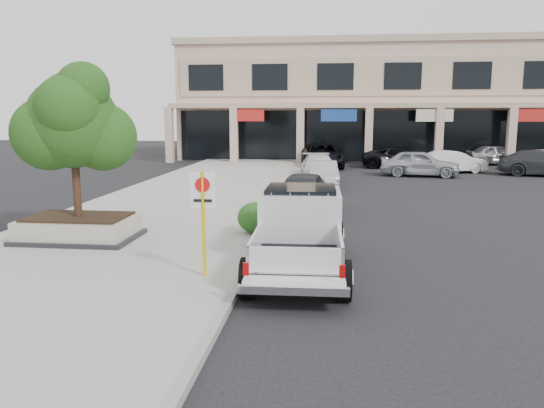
{
  "coord_description": "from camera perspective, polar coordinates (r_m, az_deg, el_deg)",
  "views": [
    {
      "loc": [
        0.38,
        -12.5,
        3.65
      ],
      "look_at": [
        -1.21,
        1.5,
        1.26
      ],
      "focal_mm": 35.0,
      "sensor_mm": 36.0,
      "label": 1
    }
  ],
  "objects": [
    {
      "name": "curb_car_a",
      "position": [
        20.03,
        3.23,
        1.26
      ],
      "size": [
        2.1,
        4.49,
        1.49
      ],
      "primitive_type": "imported",
      "rotation": [
        0.0,
        0.0,
        -0.08
      ],
      "color": "#282A2C",
      "rests_on": "ground"
    },
    {
      "name": "pickup_truck",
      "position": [
        12.41,
        2.96,
        -3.05
      ],
      "size": [
        2.35,
        5.98,
        1.86
      ],
      "primitive_type": null,
      "rotation": [
        0.0,
        0.0,
        0.03
      ],
      "color": "silver",
      "rests_on": "ground"
    },
    {
      "name": "ground",
      "position": [
        13.03,
        4.58,
        -6.68
      ],
      "size": [
        120.0,
        120.0,
        0.0
      ],
      "primitive_type": "plane",
      "color": "black",
      "rests_on": "ground"
    },
    {
      "name": "sidewalk",
      "position": [
        19.74,
        -10.96,
        -1.0
      ],
      "size": [
        8.0,
        52.0,
        0.15
      ],
      "primitive_type": "cube",
      "color": "gray",
      "rests_on": "ground"
    },
    {
      "name": "curb_car_b",
      "position": [
        26.96,
        5.48,
        3.2
      ],
      "size": [
        1.72,
        4.11,
        1.32
      ],
      "primitive_type": "imported",
      "rotation": [
        0.0,
        0.0,
        0.08
      ],
      "color": "#A9ADB1",
      "rests_on": "ground"
    },
    {
      "name": "no_parking_sign",
      "position": [
        11.48,
        -7.4,
        -0.58
      ],
      "size": [
        0.55,
        0.09,
        2.3
      ],
      "color": "#E3B90B",
      "rests_on": "sidewalk"
    },
    {
      "name": "planter_tree",
      "position": [
        15.74,
        -19.95,
        8.19
      ],
      "size": [
        2.9,
        2.55,
        4.0
      ],
      "color": "black",
      "rests_on": "planter"
    },
    {
      "name": "hedge",
      "position": [
        15.77,
        -1.76,
        -1.48
      ],
      "size": [
        1.1,
        0.99,
        0.93
      ],
      "primitive_type": "ellipsoid",
      "color": "#144716",
      "rests_on": "sidewalk"
    },
    {
      "name": "curb_car_d",
      "position": [
        37.26,
        5.41,
        5.2
      ],
      "size": [
        3.27,
        6.1,
        1.63
      ],
      "primitive_type": "imported",
      "rotation": [
        0.0,
        0.0,
        0.1
      ],
      "color": "black",
      "rests_on": "ground"
    },
    {
      "name": "lot_car_b",
      "position": [
        35.35,
        18.81,
        4.31
      ],
      "size": [
        4.51,
        2.87,
        1.4
      ],
      "primitive_type": "imported",
      "rotation": [
        0.0,
        0.0,
        1.93
      ],
      "color": "silver",
      "rests_on": "ground"
    },
    {
      "name": "curb_car_c",
      "position": [
        30.61,
        5.03,
        4.02
      ],
      "size": [
        2.4,
        4.91,
        1.38
      ],
      "primitive_type": "imported",
      "rotation": [
        0.0,
        0.0,
        0.1
      ],
      "color": "silver",
      "rests_on": "ground"
    },
    {
      "name": "lot_car_d",
      "position": [
        37.7,
        13.47,
        4.86
      ],
      "size": [
        5.14,
        2.51,
        1.41
      ],
      "primitive_type": "imported",
      "rotation": [
        0.0,
        0.0,
        1.54
      ],
      "color": "black",
      "rests_on": "ground"
    },
    {
      "name": "curb",
      "position": [
        18.94,
        0.52,
        -1.27
      ],
      "size": [
        0.2,
        52.0,
        0.15
      ],
      "primitive_type": "cube",
      "color": "gray",
      "rests_on": "ground"
    },
    {
      "name": "lot_car_a",
      "position": [
        32.82,
        15.6,
        4.25
      ],
      "size": [
        4.82,
        2.52,
        1.57
      ],
      "primitive_type": "imported",
      "rotation": [
        0.0,
        0.0,
        1.42
      ],
      "color": "#A4A8AC",
      "rests_on": "ground"
    },
    {
      "name": "lot_car_e",
      "position": [
        42.16,
        23.07,
        4.9
      ],
      "size": [
        4.58,
        2.23,
        1.51
      ],
      "primitive_type": "imported",
      "rotation": [
        0.0,
        0.0,
        1.68
      ],
      "color": "#96979D",
      "rests_on": "ground"
    },
    {
      "name": "strip_mall",
      "position": [
        47.07,
        16.09,
        10.58
      ],
      "size": [
        40.55,
        12.43,
        9.5
      ],
      "color": "tan",
      "rests_on": "ground"
    },
    {
      "name": "planter",
      "position": [
        15.98,
        -20.02,
        -2.43
      ],
      "size": [
        3.2,
        2.2,
        0.68
      ],
      "color": "black",
      "rests_on": "sidewalk"
    }
  ]
}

